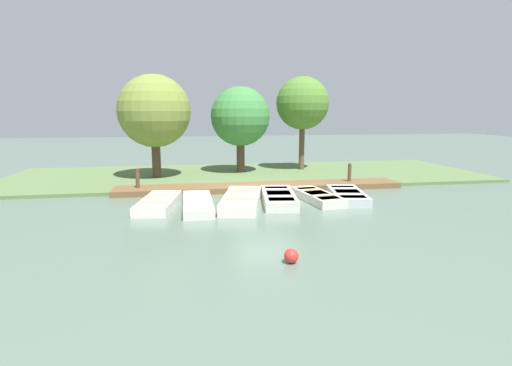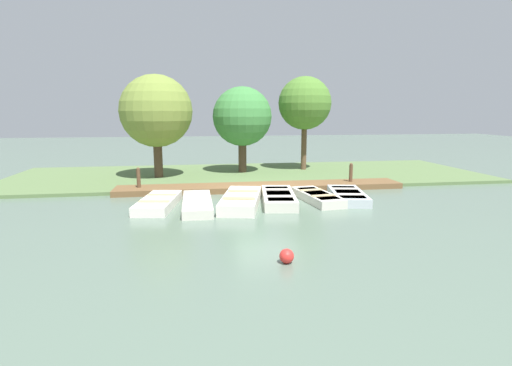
{
  "view_description": "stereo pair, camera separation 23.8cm",
  "coord_description": "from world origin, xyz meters",
  "views": [
    {
      "loc": [
        15.38,
        -3.11,
        3.34
      ],
      "look_at": [
        0.64,
        -0.55,
        0.65
      ],
      "focal_mm": 28.0,
      "sensor_mm": 36.0,
      "label": 1
    },
    {
      "loc": [
        15.42,
        -2.87,
        3.34
      ],
      "look_at": [
        0.64,
        -0.55,
        0.65
      ],
      "focal_mm": 28.0,
      "sensor_mm": 36.0,
      "label": 2
    }
  ],
  "objects": [
    {
      "name": "mooring_post_near",
      "position": [
        -1.36,
        -5.15,
        0.54
      ],
      "size": [
        0.16,
        0.16,
        1.07
      ],
      "color": "brown",
      "rests_on": "ground_plane"
    },
    {
      "name": "rowboat_2",
      "position": [
        1.52,
        -1.23,
        0.21
      ],
      "size": [
        3.65,
        1.98,
        0.42
      ],
      "rotation": [
        0.0,
        0.0,
        -0.23
      ],
      "color": "silver",
      "rests_on": "ground_plane"
    },
    {
      "name": "rowboat_4",
      "position": [
        1.23,
        1.69,
        0.17
      ],
      "size": [
        3.0,
        1.35,
        0.34
      ],
      "rotation": [
        0.0,
        0.0,
        0.13
      ],
      "color": "beige",
      "rests_on": "ground_plane"
    },
    {
      "name": "park_tree_far_left",
      "position": [
        -4.52,
        -4.6,
        3.34
      ],
      "size": [
        3.47,
        3.47,
        5.09
      ],
      "color": "#4C3828",
      "rests_on": "ground_plane"
    },
    {
      "name": "rowboat_3",
      "position": [
        1.23,
        0.2,
        0.19
      ],
      "size": [
        3.37,
        1.59,
        0.38
      ],
      "rotation": [
        0.0,
        0.0,
        -0.14
      ],
      "color": "beige",
      "rests_on": "ground_plane"
    },
    {
      "name": "mooring_post_far",
      "position": [
        -1.36,
        4.07,
        0.54
      ],
      "size": [
        0.16,
        0.16,
        1.07
      ],
      "color": "brown",
      "rests_on": "ground_plane"
    },
    {
      "name": "buoy",
      "position": [
        7.18,
        -0.89,
        0.17
      ],
      "size": [
        0.33,
        0.33,
        0.33
      ],
      "color": "red",
      "rests_on": "ground_plane"
    },
    {
      "name": "ground_plane",
      "position": [
        0.0,
        0.0,
        0.0
      ],
      "size": [
        80.0,
        80.0,
        0.0
      ],
      "primitive_type": "plane",
      "color": "#566B5B"
    },
    {
      "name": "rowboat_1",
      "position": [
        1.63,
        -2.8,
        0.16
      ],
      "size": [
        3.35,
        1.01,
        0.33
      ],
      "rotation": [
        0.0,
        0.0,
        0.0
      ],
      "color": "beige",
      "rests_on": "ground_plane"
    },
    {
      "name": "park_tree_center",
      "position": [
        -6.03,
        3.18,
        3.76
      ],
      "size": [
        2.88,
        2.88,
        5.22
      ],
      "color": "brown",
      "rests_on": "ground_plane"
    },
    {
      "name": "shore_bank",
      "position": [
        -5.0,
        0.0,
        0.07
      ],
      "size": [
        8.0,
        24.0,
        0.14
      ],
      "color": "#567042",
      "rests_on": "ground_plane"
    },
    {
      "name": "dock_walkway",
      "position": [
        -1.29,
        0.0,
        0.12
      ],
      "size": [
        1.47,
        12.3,
        0.24
      ],
      "color": "brown",
      "rests_on": "ground_plane"
    },
    {
      "name": "rowboat_5",
      "position": [
        1.18,
        2.93,
        0.16
      ],
      "size": [
        3.09,
        1.71,
        0.33
      ],
      "rotation": [
        0.0,
        0.0,
        -0.19
      ],
      "color": "#B2BCC1",
      "rests_on": "ground_plane"
    },
    {
      "name": "park_tree_left",
      "position": [
        -5.55,
        -0.31,
        3.06
      ],
      "size": [
        3.08,
        3.08,
        4.62
      ],
      "color": "#4C3828",
      "rests_on": "ground_plane"
    },
    {
      "name": "rowboat_0",
      "position": [
        1.3,
        -4.15,
        0.17
      ],
      "size": [
        3.11,
        1.59,
        0.35
      ],
      "rotation": [
        0.0,
        0.0,
        -0.16
      ],
      "color": "silver",
      "rests_on": "ground_plane"
    }
  ]
}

